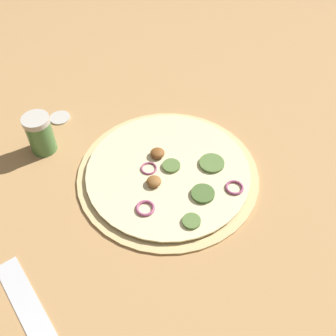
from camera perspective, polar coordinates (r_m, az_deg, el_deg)
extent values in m
plane|color=tan|center=(0.78, 0.00, -0.94)|extent=(3.00, 3.00, 0.00)
cylinder|color=#D6B77A|center=(0.78, 0.00, -0.72)|extent=(0.36, 0.36, 0.01)
cylinder|color=beige|center=(0.77, 0.00, -0.39)|extent=(0.32, 0.32, 0.00)
torus|color=#A34C70|center=(0.77, -2.79, -0.04)|extent=(0.03, 0.03, 0.00)
cylinder|color=#567538|center=(0.77, 0.37, 0.39)|extent=(0.04, 0.04, 0.01)
torus|color=#934266|center=(0.75, 9.62, -2.81)|extent=(0.03, 0.03, 0.00)
ellipsoid|color=brown|center=(0.79, -1.55, 2.17)|extent=(0.03, 0.03, 0.01)
cylinder|color=#47662D|center=(0.73, 5.08, -3.72)|extent=(0.04, 0.04, 0.01)
ellipsoid|color=brown|center=(0.74, -1.90, -2.04)|extent=(0.03, 0.03, 0.01)
cylinder|color=#567538|center=(0.70, 3.43, -7.70)|extent=(0.03, 0.03, 0.01)
torus|color=#A34C70|center=(0.71, -3.31, -5.84)|extent=(0.04, 0.04, 0.01)
cylinder|color=#567538|center=(0.78, 6.38, 0.70)|extent=(0.05, 0.05, 0.01)
cube|color=silver|center=(0.67, -19.05, -19.68)|extent=(0.23, 0.10, 0.00)
cylinder|color=#4C7F42|center=(0.84, -17.97, 4.42)|extent=(0.05, 0.05, 0.07)
cylinder|color=beige|center=(0.82, -18.68, 6.57)|extent=(0.05, 0.05, 0.01)
cylinder|color=beige|center=(0.93, -15.44, 7.13)|extent=(0.05, 0.05, 0.01)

